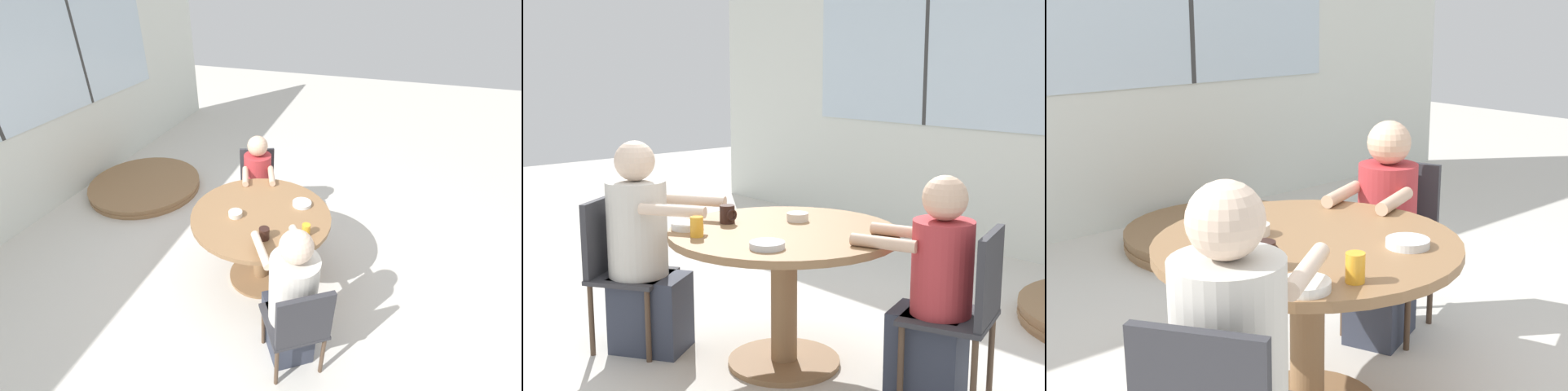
% 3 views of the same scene
% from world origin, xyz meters
% --- Properties ---
extents(dining_table, '(1.20, 1.20, 0.74)m').
position_xyz_m(dining_table, '(0.00, 0.00, 0.57)').
color(dining_table, olive).
rests_on(dining_table, ground_plane).
extents(chair_for_woman_green_shirt, '(0.52, 0.52, 0.85)m').
position_xyz_m(chair_for_woman_green_shirt, '(0.91, 0.34, 0.50)').
color(chair_for_woman_green_shirt, '#333338').
rests_on(chair_for_woman_green_shirt, ground_plane).
extents(person_woman_green_shirt, '(0.59, 0.46, 1.09)m').
position_xyz_m(person_woman_green_shirt, '(0.76, 0.29, 0.50)').
color(person_woman_green_shirt, '#333847').
rests_on(person_woman_green_shirt, ground_plane).
extents(coffee_mug, '(0.09, 0.08, 0.10)m').
position_xyz_m(coffee_mug, '(-0.31, -0.13, 0.79)').
color(coffee_mug, black).
rests_on(coffee_mug, dining_table).
extents(juice_glass, '(0.07, 0.07, 0.10)m').
position_xyz_m(juice_glass, '(-0.17, -0.43, 0.79)').
color(juice_glass, gold).
rests_on(juice_glass, dining_table).
extents(bowl_white_shallow, '(0.12, 0.12, 0.04)m').
position_xyz_m(bowl_white_shallow, '(-0.11, 0.19, 0.76)').
color(bowl_white_shallow, silver).
rests_on(bowl_white_shallow, dining_table).
extents(bowl_cereal, '(0.17, 0.17, 0.03)m').
position_xyz_m(bowl_cereal, '(0.23, -0.31, 0.76)').
color(bowl_cereal, silver).
rests_on(bowl_cereal, dining_table).
extents(bowl_fruit, '(0.17, 0.17, 0.03)m').
position_xyz_m(bowl_fruit, '(-0.34, -0.37, 0.76)').
color(bowl_fruit, white).
rests_on(bowl_fruit, dining_table).
extents(folded_table_stack, '(1.44, 1.44, 0.12)m').
position_xyz_m(folded_table_stack, '(1.03, 1.98, 0.06)').
color(folded_table_stack, olive).
rests_on(folded_table_stack, ground_plane).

